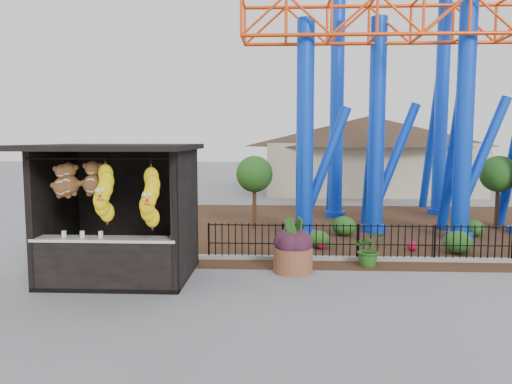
{
  "coord_description": "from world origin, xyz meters",
  "views": [
    {
      "loc": [
        0.71,
        -10.13,
        3.25
      ],
      "look_at": [
        0.15,
        1.5,
        2.0
      ],
      "focal_mm": 35.0,
      "sensor_mm": 36.0,
      "label": 1
    }
  ],
  "objects_px": {
    "roller_coaster": "(405,48)",
    "terracotta_planter": "(293,260)",
    "potted_plant": "(370,249)",
    "prize_booth": "(117,215)"
  },
  "relations": [
    {
      "from": "roller_coaster",
      "to": "potted_plant",
      "type": "relative_size",
      "value": 12.12
    },
    {
      "from": "potted_plant",
      "to": "terracotta_planter",
      "type": "bearing_deg",
      "value": -155.66
    },
    {
      "from": "prize_booth",
      "to": "potted_plant",
      "type": "xyz_separation_m",
      "value": [
        5.99,
        1.53,
        -1.07
      ]
    },
    {
      "from": "terracotta_planter",
      "to": "potted_plant",
      "type": "relative_size",
      "value": 1.06
    },
    {
      "from": "terracotta_planter",
      "to": "roller_coaster",
      "type": "bearing_deg",
      "value": 57.53
    },
    {
      "from": "roller_coaster",
      "to": "terracotta_planter",
      "type": "distance_m",
      "value": 9.77
    },
    {
      "from": "roller_coaster",
      "to": "terracotta_planter",
      "type": "height_order",
      "value": "roller_coaster"
    },
    {
      "from": "roller_coaster",
      "to": "terracotta_planter",
      "type": "relative_size",
      "value": 11.45
    },
    {
      "from": "prize_booth",
      "to": "potted_plant",
      "type": "height_order",
      "value": "prize_booth"
    },
    {
      "from": "potted_plant",
      "to": "prize_booth",
      "type": "bearing_deg",
      "value": -159.26
    }
  ]
}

